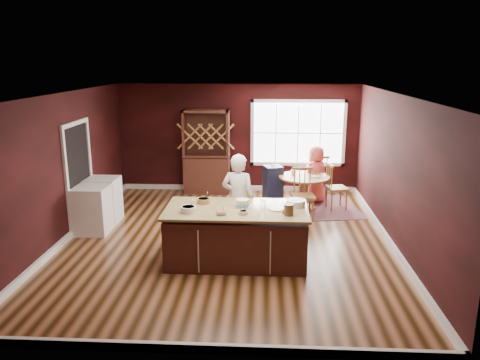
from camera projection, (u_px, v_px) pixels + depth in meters
name	position (u px, v px, depth m)	size (l,w,h in m)	color
room_shell	(227.00, 170.00, 8.40)	(7.00, 7.00, 7.00)	brown
window	(298.00, 133.00, 11.64)	(2.36, 0.10, 1.66)	white
doorway	(79.00, 177.00, 9.22)	(0.08, 1.26, 2.13)	white
kitchen_island	(237.00, 236.00, 7.76)	(2.34, 1.22, 0.92)	#411F18
dining_table	(304.00, 185.00, 10.49)	(1.14, 1.14, 0.75)	olive
baker	(238.00, 200.00, 8.38)	(0.61, 0.40, 1.68)	silver
layer_cake	(242.00, 203.00, 7.71)	(0.30, 0.30, 0.12)	white
bowl_blue	(188.00, 209.00, 7.43)	(0.25, 0.25, 0.09)	white
bowl_yellow	(204.00, 201.00, 7.90)	(0.22, 0.22, 0.08)	#9F6D3A
bowl_pink	(221.00, 213.00, 7.31)	(0.17, 0.17, 0.06)	silver
bowl_olive	(243.00, 213.00, 7.34)	(0.15, 0.15, 0.06)	beige
drinking_glass	(263.00, 205.00, 7.54)	(0.08, 0.08, 0.17)	white
dinner_plate	(277.00, 209.00, 7.59)	(0.28, 0.28, 0.02)	beige
white_tub	(296.00, 203.00, 7.74)	(0.31, 0.31, 0.11)	white
stoneware_crock	(289.00, 210.00, 7.27)	(0.15, 0.15, 0.18)	brown
toy_figurine	(284.00, 211.00, 7.37)	(0.05, 0.05, 0.08)	#FFE608
rug	(303.00, 208.00, 10.62)	(2.37, 1.83, 0.01)	brown
chair_east	(337.00, 186.00, 10.46)	(0.45, 0.42, 1.06)	brown
chair_south	(303.00, 194.00, 9.78)	(0.46, 0.44, 1.10)	brown
chair_north	(318.00, 176.00, 11.29)	(0.46, 0.44, 1.09)	brown
seated_woman	(316.00, 174.00, 10.92)	(0.66, 0.43, 1.34)	#DE5351
high_chair	(273.00, 185.00, 10.77)	(0.39, 0.39, 0.96)	#1E273F
toddler	(271.00, 170.00, 10.80)	(0.18, 0.14, 0.26)	#8CA5BF
table_plate	(316.00, 177.00, 10.36)	(0.22, 0.22, 0.02)	beige
table_cup	(293.00, 172.00, 10.62)	(0.13, 0.13, 0.10)	white
hutch	(207.00, 152.00, 11.63)	(1.14, 0.47, 2.09)	black
washer	(92.00, 210.00, 9.04)	(0.63, 0.61, 0.92)	silver
dryer	(103.00, 200.00, 9.65)	(0.64, 0.62, 0.92)	white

